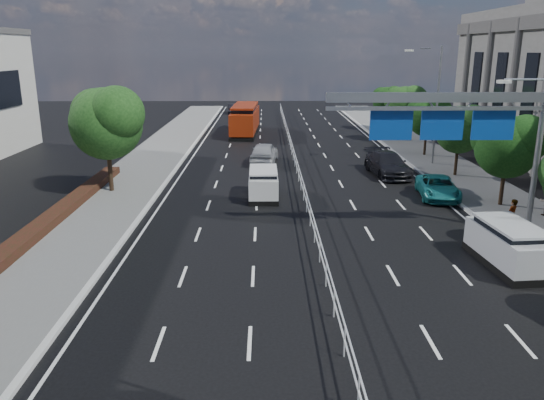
{
  "coord_description": "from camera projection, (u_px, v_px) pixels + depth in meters",
  "views": [
    {
      "loc": [
        -2.31,
        -14.51,
        8.7
      ],
      "look_at": [
        -2.0,
        7.66,
        2.4
      ],
      "focal_mm": 35.0,
      "sensor_mm": 36.0,
      "label": 1
    }
  ],
  "objects": [
    {
      "name": "near_tree_back",
      "position": [
        107.0,
        119.0,
        32.23
      ],
      "size": [
        4.84,
        4.51,
        6.69
      ],
      "color": "black",
      "rests_on": "ground"
    },
    {
      "name": "silver_minivan",
      "position": [
        509.0,
        245.0,
        21.95
      ],
      "size": [
        2.22,
        4.55,
        1.83
      ],
      "rotation": [
        0.0,
        0.0,
        0.08
      ],
      "color": "black",
      "rests_on": "ground"
    },
    {
      "name": "streetlight_far",
      "position": [
        434.0,
        98.0,
        40.08
      ],
      "size": [
        2.78,
        2.4,
        9.0
      ],
      "color": "gray",
      "rests_on": "ground"
    },
    {
      "name": "ground",
      "position": [
        340.0,
        342.0,
        16.36
      ],
      "size": [
        160.0,
        160.0,
        0.0
      ],
      "primitive_type": "plane",
      "color": "black",
      "rests_on": "ground"
    },
    {
      "name": "far_tree_d",
      "position": [
        509.0,
        143.0,
        29.42
      ],
      "size": [
        3.85,
        3.59,
        5.34
      ],
      "color": "black",
      "rests_on": "ground"
    },
    {
      "name": "median_fence",
      "position": [
        297.0,
        168.0,
        37.86
      ],
      "size": [
        0.05,
        85.0,
        1.02
      ],
      "color": "silver",
      "rests_on": "ground"
    },
    {
      "name": "parked_car_teal",
      "position": [
        438.0,
        187.0,
        32.17
      ],
      "size": [
        2.75,
        4.94,
        1.31
      ],
      "primitive_type": "imported",
      "rotation": [
        0.0,
        0.0,
        -0.13
      ],
      "color": "#1A7376",
      "rests_on": "ground"
    },
    {
      "name": "near_car_silver",
      "position": [
        264.0,
        152.0,
        42.12
      ],
      "size": [
        2.48,
        5.03,
        1.65
      ],
      "primitive_type": "imported",
      "rotation": [
        0.0,
        0.0,
        3.03
      ],
      "color": "#9FA0A6",
      "rests_on": "ground"
    },
    {
      "name": "overhead_gantry",
      "position": [
        459.0,
        119.0,
        24.59
      ],
      "size": [
        10.24,
        0.38,
        7.45
      ],
      "color": "gray",
      "rests_on": "ground"
    },
    {
      "name": "near_car_dark",
      "position": [
        233.0,
        108.0,
        75.18
      ],
      "size": [
        1.68,
        4.12,
        1.33
      ],
      "primitive_type": "imported",
      "rotation": [
        0.0,
        0.0,
        3.21
      ],
      "color": "black",
      "rests_on": "ground"
    },
    {
      "name": "parked_car_dark",
      "position": [
        388.0,
        164.0,
        37.95
      ],
      "size": [
        2.81,
        5.79,
        1.62
      ],
      "primitive_type": "imported",
      "rotation": [
        0.0,
        0.0,
        0.1
      ],
      "color": "black",
      "rests_on": "ground"
    },
    {
      "name": "far_tree_e",
      "position": [
        460.0,
        127.0,
        36.68
      ],
      "size": [
        3.63,
        3.38,
        5.13
      ],
      "color": "black",
      "rests_on": "ground"
    },
    {
      "name": "white_minivan",
      "position": [
        263.0,
        183.0,
        32.24
      ],
      "size": [
        1.79,
        4.08,
        1.77
      ],
      "rotation": [
        0.0,
        0.0,
        0.01
      ],
      "color": "black",
      "rests_on": "ground"
    },
    {
      "name": "pedestrian_a",
      "position": [
        512.0,
        216.0,
        25.54
      ],
      "size": [
        0.73,
        0.68,
        1.68
      ],
      "primitive_type": "imported",
      "rotation": [
        0.0,
        0.0,
        3.75
      ],
      "color": "gray",
      "rests_on": "sidewalk_far"
    },
    {
      "name": "far_tree_g",
      "position": [
        405.0,
        103.0,
        51.05
      ],
      "size": [
        3.96,
        3.69,
        5.45
      ],
      "color": "black",
      "rests_on": "ground"
    },
    {
      "name": "far_tree_f",
      "position": [
        428.0,
        115.0,
        43.91
      ],
      "size": [
        3.52,
        3.28,
        5.02
      ],
      "color": "black",
      "rests_on": "ground"
    },
    {
      "name": "kerb_near",
      "position": [
        47.0,
        342.0,
        16.23
      ],
      "size": [
        0.25,
        140.0,
        0.15
      ],
      "primitive_type": "cube",
      "color": "silver",
      "rests_on": "ground"
    },
    {
      "name": "red_bus",
      "position": [
        245.0,
        119.0,
        56.46
      ],
      "size": [
        2.96,
        10.48,
        3.1
      ],
      "rotation": [
        0.0,
        0.0,
        -0.05
      ],
      "color": "black",
      "rests_on": "ground"
    },
    {
      "name": "far_tree_h",
      "position": [
        388.0,
        99.0,
        58.35
      ],
      "size": [
        3.41,
        3.18,
        4.91
      ],
      "color": "black",
      "rests_on": "ground"
    }
  ]
}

